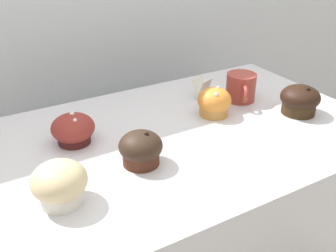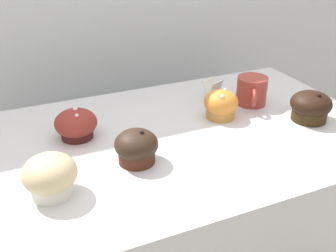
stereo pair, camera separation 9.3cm
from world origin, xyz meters
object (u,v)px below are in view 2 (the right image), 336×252
(muffin_front_left, at_px, (76,125))
(muffin_front_center, at_px, (136,147))
(muffin_back_left, at_px, (50,176))
(muffin_front_right, at_px, (311,106))
(muffin_back_right, at_px, (221,105))
(coffee_cup, at_px, (252,90))

(muffin_front_left, bearing_deg, muffin_front_center, -59.15)
(muffin_front_center, xyz_separation_m, muffin_back_left, (-0.19, -0.04, 0.01))
(muffin_front_right, bearing_deg, muffin_back_right, 152.40)
(muffin_front_center, xyz_separation_m, coffee_cup, (0.41, 0.16, 0.01))
(muffin_back_left, bearing_deg, coffee_cup, 18.65)
(muffin_front_left, xyz_separation_m, coffee_cup, (0.51, -0.01, 0.01))
(muffin_back_left, height_order, coffee_cup, muffin_back_left)
(muffin_front_left, distance_m, coffee_cup, 0.51)
(muffin_front_center, bearing_deg, muffin_front_left, 120.85)
(coffee_cup, bearing_deg, muffin_front_left, 179.40)
(muffin_front_center, distance_m, muffin_front_left, 0.19)
(muffin_front_left, bearing_deg, muffin_back_left, -114.18)
(muffin_front_center, height_order, muffin_back_right, muffin_back_right)
(muffin_front_center, height_order, coffee_cup, same)
(muffin_back_left, distance_m, muffin_front_right, 0.69)
(muffin_back_left, xyz_separation_m, muffin_back_right, (0.47, 0.16, -0.01))
(muffin_back_right, distance_m, coffee_cup, 0.13)
(muffin_front_center, height_order, muffin_back_left, muffin_back_left)
(muffin_back_left, relative_size, muffin_back_right, 1.15)
(muffin_front_left, height_order, coffee_cup, coffee_cup)
(muffin_back_left, bearing_deg, muffin_front_center, 12.92)
(muffin_back_right, relative_size, muffin_front_right, 0.86)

